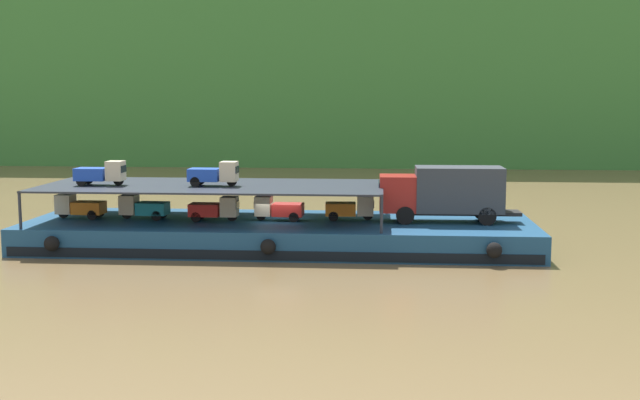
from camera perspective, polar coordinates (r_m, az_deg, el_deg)
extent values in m
plane|color=brown|center=(44.83, -2.95, -3.39)|extent=(400.00, 400.00, 0.00)
cube|color=#387533|center=(108.92, 1.49, 10.66)|extent=(146.15, 30.33, 29.03)
cube|color=navy|center=(44.70, -2.96, -2.45)|extent=(28.50, 8.51, 1.50)
cube|color=black|center=(40.61, -3.73, -4.04)|extent=(27.93, 0.06, 0.50)
sphere|color=black|center=(43.41, -18.87, -3.01)|extent=(0.80, 0.80, 0.80)
sphere|color=black|center=(40.30, -3.78, -3.41)|extent=(0.80, 0.80, 0.80)
sphere|color=black|center=(40.29, 12.51, -3.57)|extent=(0.80, 0.80, 0.80)
cube|color=maroon|center=(44.19, 5.64, 0.49)|extent=(2.02, 2.21, 2.00)
cube|color=#192833|center=(44.12, 4.31, 0.95)|extent=(0.08, 1.84, 0.60)
cube|color=#33383D|center=(44.39, 10.03, 0.77)|extent=(4.82, 2.35, 2.50)
cube|color=black|center=(44.56, 9.99, -0.89)|extent=(6.81, 1.45, 0.20)
cylinder|color=black|center=(45.34, 6.09, -0.74)|extent=(1.00, 0.29, 1.00)
cylinder|color=black|center=(43.35, 6.19, -1.12)|extent=(1.00, 0.29, 1.00)
cylinder|color=black|center=(45.73, 11.65, -0.78)|extent=(1.00, 0.29, 1.00)
cylinder|color=black|center=(43.76, 12.01, -1.16)|extent=(1.00, 0.29, 1.00)
cylinder|color=#232833|center=(47.80, 4.49, 0.31)|extent=(0.16, 0.16, 2.00)
cylinder|color=#232833|center=(40.32, 4.48, -1.03)|extent=(0.16, 0.16, 2.00)
cylinder|color=#232833|center=(51.48, -17.33, 0.50)|extent=(0.16, 0.16, 2.00)
cylinder|color=#232833|center=(44.62, -20.91, -0.68)|extent=(0.16, 0.16, 2.00)
cube|color=#232833|center=(44.96, -7.79, 1.03)|extent=(19.30, 7.71, 0.10)
cube|color=orange|center=(47.09, -16.40, -0.54)|extent=(1.74, 1.26, 0.70)
cube|color=#C6B793|center=(47.62, -17.96, -0.27)|extent=(0.93, 1.03, 1.10)
cube|color=#19232D|center=(47.80, -18.48, -0.13)|extent=(0.07, 0.85, 0.38)
cylinder|color=black|center=(47.76, -18.10, -0.92)|extent=(0.56, 0.16, 0.56)
cylinder|color=black|center=(47.47, -15.69, -0.88)|extent=(0.56, 0.16, 0.56)
cylinder|color=black|center=(46.50, -16.18, -1.06)|extent=(0.56, 0.16, 0.56)
cube|color=teal|center=(45.91, -12.02, -0.60)|extent=(1.76, 1.28, 0.70)
cube|color=#C6B793|center=(46.36, -13.66, -0.32)|extent=(0.95, 1.04, 1.10)
cube|color=#19232D|center=(46.52, -14.21, -0.17)|extent=(0.08, 0.85, 0.38)
cylinder|color=black|center=(46.49, -13.82, -0.99)|extent=(0.57, 0.17, 0.56)
cylinder|color=black|center=(46.32, -11.33, -0.94)|extent=(0.57, 0.17, 0.56)
cylinder|color=black|center=(45.33, -11.76, -1.14)|extent=(0.57, 0.17, 0.56)
cube|color=red|center=(44.86, -8.32, -0.70)|extent=(1.72, 1.23, 0.70)
cube|color=beige|center=(44.52, -6.58, -0.47)|extent=(0.92, 1.02, 1.10)
cube|color=#19232D|center=(44.41, -5.99, -0.34)|extent=(0.06, 0.85, 0.38)
cylinder|color=black|center=(44.57, -6.38, -1.17)|extent=(0.56, 0.15, 0.56)
cylinder|color=black|center=(44.51, -8.98, -1.23)|extent=(0.56, 0.15, 0.56)
cylinder|color=black|center=(45.52, -8.65, -1.03)|extent=(0.56, 0.15, 0.56)
cube|color=red|center=(44.43, -2.33, -0.70)|extent=(1.74, 1.26, 0.70)
cube|color=beige|center=(44.64, -4.10, -0.42)|extent=(0.94, 1.03, 1.10)
cube|color=#19232D|center=(44.71, -4.70, -0.27)|extent=(0.07, 0.85, 0.38)
cylinder|color=black|center=(44.75, -4.28, -1.11)|extent=(0.56, 0.16, 0.56)
cylinder|color=black|center=(44.94, -1.71, -1.06)|extent=(0.56, 0.16, 0.56)
cylinder|color=black|center=(43.91, -1.91, -1.26)|extent=(0.56, 0.16, 0.56)
cube|color=orange|center=(44.68, 1.50, -0.65)|extent=(1.76, 1.28, 0.70)
cube|color=beige|center=(44.67, 3.30, -0.41)|extent=(0.95, 1.04, 1.10)
cube|color=#19232D|center=(44.67, 3.90, -0.27)|extent=(0.08, 0.85, 0.38)
cylinder|color=black|center=(44.75, 3.48, -1.10)|extent=(0.57, 0.17, 0.56)
cylinder|color=black|center=(44.21, 0.98, -1.20)|extent=(0.57, 0.17, 0.56)
cylinder|color=black|center=(45.26, 1.00, -0.99)|extent=(0.57, 0.17, 0.56)
cube|color=#1E47B7|center=(46.17, -16.23, 1.81)|extent=(1.70, 1.20, 0.70)
cube|color=beige|center=(45.67, -14.59, 2.06)|extent=(0.90, 1.00, 1.10)
cube|color=#19232D|center=(45.51, -14.04, 2.20)|extent=(0.04, 0.85, 0.38)
cylinder|color=black|center=(45.68, -14.39, 1.38)|extent=(0.56, 0.14, 0.56)
cylinder|color=black|center=(45.85, -16.91, 1.31)|extent=(0.56, 0.14, 0.56)
cylinder|color=black|center=(46.83, -16.44, 1.45)|extent=(0.56, 0.14, 0.56)
cube|color=#1E47B7|center=(44.44, -8.37, 1.82)|extent=(1.73, 1.24, 0.70)
cube|color=beige|center=(44.10, -6.61, 2.07)|extent=(0.92, 1.02, 1.10)
cube|color=#19232D|center=(43.99, -6.02, 2.21)|extent=(0.06, 0.85, 0.38)
cylinder|color=black|center=(44.12, -6.41, 1.36)|extent=(0.56, 0.15, 0.56)
cylinder|color=black|center=(44.06, -9.04, 1.30)|extent=(0.56, 0.15, 0.56)
cylinder|color=black|center=(45.08, -8.69, 1.45)|extent=(0.56, 0.15, 0.56)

